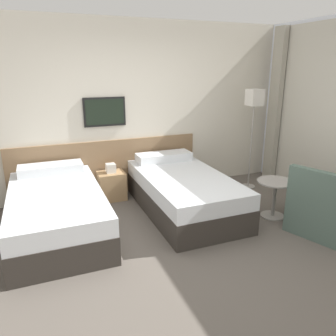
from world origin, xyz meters
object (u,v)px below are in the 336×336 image
bed_near_window (183,192)px  floor_lamp (254,107)px  bed_near_door (57,211)px  armchair (330,212)px  side_table (275,191)px  nightstand (112,185)px

bed_near_window → floor_lamp: size_ratio=1.23×
bed_near_door → armchair: armchair is taller
bed_near_door → side_table: size_ratio=3.92×
bed_near_window → nightstand: bed_near_window is taller
nightstand → floor_lamp: (2.31, -0.35, 1.15)m
bed_near_window → nightstand: (-0.87, 0.80, -0.05)m
floor_lamp → side_table: size_ratio=3.19×
bed_near_window → nightstand: bearing=137.4°
nightstand → armchair: (2.28, -2.09, 0.04)m
bed_near_door → nightstand: size_ratio=3.55×
bed_near_window → floor_lamp: floor_lamp is taller
bed_near_door → nightstand: 1.18m
nightstand → floor_lamp: 2.61m
floor_lamp → nightstand: bearing=171.5°
nightstand → side_table: nightstand is taller
bed_near_window → side_table: (1.08, -0.66, 0.09)m
nightstand → side_table: size_ratio=1.10×
armchair → side_table: bearing=8.8°
bed_near_window → armchair: size_ratio=1.94×
bed_near_door → bed_near_window: bearing=0.0°
bed_near_window → armchair: bearing=-42.3°
bed_near_door → floor_lamp: floor_lamp is taller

